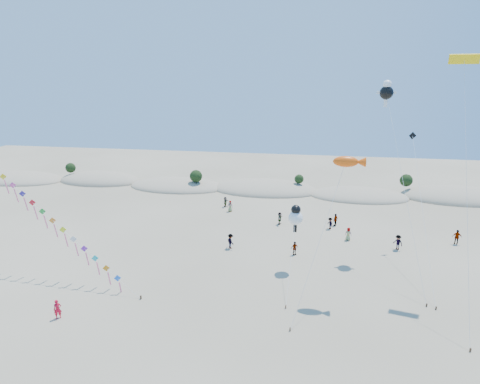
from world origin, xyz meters
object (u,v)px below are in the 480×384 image
parafoil_kite (464,63)px  flyer_foreground (58,309)px  fish_kite (349,162)px  kite_train (4,178)px

parafoil_kite → flyer_foreground: (-32.74, -12.50, -19.69)m
fish_kite → parafoil_kite: (9.28, 3.76, 8.17)m
kite_train → parafoil_kite: 44.66m
kite_train → fish_kite: bearing=0.4°
kite_train → parafoil_kite: (43.09, 4.01, 11.03)m
fish_kite → parafoil_kite: size_ratio=0.60×
kite_train → fish_kite: (33.82, 0.25, 2.86)m
flyer_foreground → parafoil_kite: bearing=-13.6°
fish_kite → parafoil_kite: 12.93m
kite_train → parafoil_kite: bearing=5.3°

